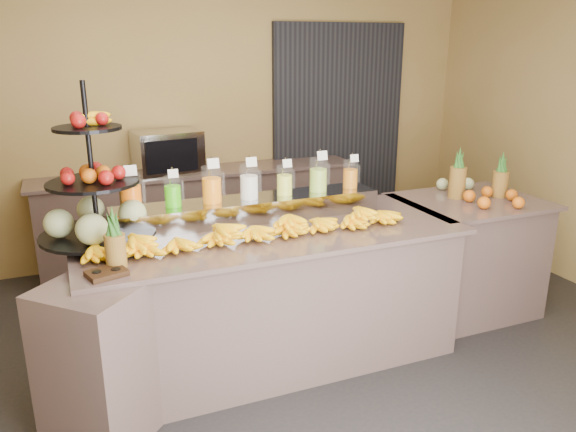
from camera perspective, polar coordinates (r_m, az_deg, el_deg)
ground at (r=3.81m, az=0.13°, el=-16.18°), size 6.00×6.00×0.00m
room_envelope at (r=3.99m, az=-1.78°, el=13.99°), size 6.04×5.02×2.82m
buffet_counter at (r=3.76m, az=-3.05°, el=-8.57°), size 2.75×1.25×0.93m
right_counter at (r=4.73m, az=17.57°, el=-3.81°), size 1.08×0.88×0.93m
back_ledge at (r=5.58m, az=-8.81°, el=-0.02°), size 3.10×0.55×0.93m
pitcher_tray at (r=3.87m, az=-3.92°, el=0.73°), size 1.85×0.30×0.15m
juice_pitcher_orange_a at (r=3.66m, az=-15.64°, el=2.11°), size 0.13×0.14×0.32m
juice_pitcher_green at (r=3.70m, az=-11.63°, el=2.29°), size 0.11×0.11×0.27m
juice_pitcher_orange_b at (r=3.75m, az=-7.75°, el=2.97°), size 0.13×0.14×0.32m
juice_pitcher_milk at (r=3.82m, az=-3.98°, el=3.30°), size 0.13×0.13×0.31m
juice_pitcher_lemon at (r=3.91m, az=-0.36°, el=3.48°), size 0.11×0.12×0.27m
juice_pitcher_lime at (r=4.01m, az=3.09°, el=4.01°), size 0.13×0.13×0.31m
juice_pitcher_orange_c at (r=4.13m, az=6.35°, el=4.09°), size 0.11×0.11×0.27m
banana_heap at (r=3.50m, az=-3.83°, el=-1.16°), size 2.07×0.19×0.17m
fruit_stand at (r=3.55m, az=-18.21°, el=1.23°), size 0.80×0.80×0.97m
condiment_caddy at (r=3.10m, az=-17.95°, el=-5.56°), size 0.23×0.20×0.03m
pineapple_left_a at (r=3.16m, az=-17.15°, el=-2.91°), size 0.11×0.11×0.35m
pineapple_left_b at (r=3.84m, az=-15.66°, el=1.28°), size 0.14×0.14×0.42m
right_fruit_pile at (r=4.58m, az=19.40°, el=2.43°), size 0.46×0.44×0.24m
oven_warmer at (r=5.36m, az=-12.15°, el=6.38°), size 0.63×0.48×0.39m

